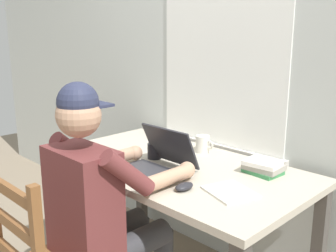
# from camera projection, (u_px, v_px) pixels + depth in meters

# --- Properties ---
(back_wall) EXTENTS (6.00, 0.08, 2.60)m
(back_wall) POSITION_uv_depth(u_px,v_px,m) (231.00, 54.00, 2.32)
(back_wall) COLOR beige
(back_wall) RESTS_ON ground
(desk) EXTENTS (1.45, 0.80, 0.73)m
(desk) POSITION_uv_depth(u_px,v_px,m) (174.00, 180.00, 2.14)
(desk) COLOR #BCB29E
(desk) RESTS_ON ground
(seated_person) EXTENTS (0.50, 0.60, 1.23)m
(seated_person) POSITION_uv_depth(u_px,v_px,m) (103.00, 201.00, 1.80)
(seated_person) COLOR brown
(seated_person) RESTS_ON ground
(laptop) EXTENTS (0.33, 0.32, 0.22)m
(laptop) POSITION_uv_depth(u_px,v_px,m) (156.00, 162.00, 2.00)
(laptop) COLOR #232328
(laptop) RESTS_ON desk
(computer_mouse) EXTENTS (0.06, 0.10, 0.03)m
(computer_mouse) POSITION_uv_depth(u_px,v_px,m) (184.00, 186.00, 1.77)
(computer_mouse) COLOR #232328
(computer_mouse) RESTS_ON desk
(coffee_mug_white) EXTENTS (0.12, 0.08, 0.10)m
(coffee_mug_white) POSITION_uv_depth(u_px,v_px,m) (203.00, 144.00, 2.32)
(coffee_mug_white) COLOR silver
(coffee_mug_white) RESTS_ON desk
(coffee_mug_dark) EXTENTS (0.12, 0.08, 0.09)m
(coffee_mug_dark) POSITION_uv_depth(u_px,v_px,m) (155.00, 151.00, 2.21)
(coffee_mug_dark) COLOR black
(coffee_mug_dark) RESTS_ON desk
(coffee_mug_spare) EXTENTS (0.12, 0.08, 0.10)m
(coffee_mug_spare) POSITION_uv_depth(u_px,v_px,m) (178.00, 151.00, 2.19)
(coffee_mug_spare) COLOR black
(coffee_mug_spare) RESTS_ON desk
(book_stack_main) EXTENTS (0.18, 0.16, 0.07)m
(book_stack_main) POSITION_uv_depth(u_px,v_px,m) (263.00, 167.00, 1.98)
(book_stack_main) COLOR #38844C
(book_stack_main) RESTS_ON desk
(paper_pile_near_laptop) EXTENTS (0.26, 0.24, 0.01)m
(paper_pile_near_laptop) POSITION_uv_depth(u_px,v_px,m) (230.00, 192.00, 1.74)
(paper_pile_near_laptop) COLOR silver
(paper_pile_near_laptop) RESTS_ON desk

